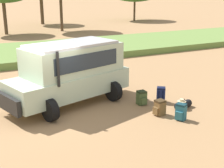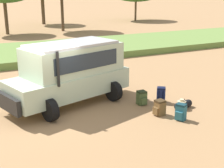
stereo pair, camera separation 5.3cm
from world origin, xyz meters
TOP-DOWN VIEW (x-y plane):
  - ground_plane at (0.00, 0.00)m, footprint 320.00×320.00m
  - grass_bank at (0.00, 10.72)m, footprint 120.00×7.00m
  - safari_vehicle at (1.14, 0.72)m, footprint 5.46×3.57m
  - backpack_beside_front_wheel at (4.39, -0.87)m, footprint 0.46×0.47m
  - backpack_cluster_center at (3.56, -0.73)m, footprint 0.35×0.43m
  - backpack_near_rear_wheel at (3.57, -1.94)m, footprint 0.46×0.36m
  - backpack_outermost at (3.98, -2.65)m, footprint 0.43×0.42m
  - duffel_bag_low_black_case at (4.77, -1.81)m, footprint 0.89×0.41m

SIDE VIEW (x-z plane):
  - ground_plane at x=0.00m, z-range 0.00..0.00m
  - duffel_bag_low_black_case at x=4.77m, z-range -0.04..0.36m
  - grass_bank at x=0.00m, z-range 0.00..0.44m
  - backpack_cluster_center at x=3.56m, z-range -0.01..0.55m
  - backpack_near_rear_wheel at x=3.57m, z-range -0.01..0.56m
  - backpack_outermost at x=3.98m, z-range -0.01..0.59m
  - backpack_beside_front_wheel at x=4.39m, z-range -0.01..0.63m
  - safari_vehicle at x=1.14m, z-range 0.07..2.51m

